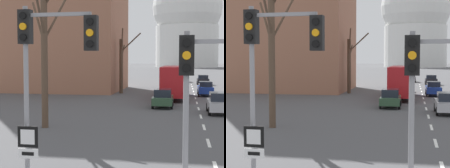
# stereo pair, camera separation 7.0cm
# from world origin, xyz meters

# --- Properties ---
(lane_stripe_1) EXTENTS (0.16, 2.00, 0.01)m
(lane_stripe_1) POSITION_xyz_m (0.00, 8.61, 0.00)
(lane_stripe_1) COLOR silver
(lane_stripe_1) RESTS_ON ground_plane
(lane_stripe_2) EXTENTS (0.16, 2.00, 0.01)m
(lane_stripe_2) POSITION_xyz_m (0.00, 13.11, 0.00)
(lane_stripe_2) COLOR silver
(lane_stripe_2) RESTS_ON ground_plane
(lane_stripe_3) EXTENTS (0.16, 2.00, 0.01)m
(lane_stripe_3) POSITION_xyz_m (0.00, 17.61, 0.00)
(lane_stripe_3) COLOR silver
(lane_stripe_3) RESTS_ON ground_plane
(lane_stripe_4) EXTENTS (0.16, 2.00, 0.01)m
(lane_stripe_4) POSITION_xyz_m (0.00, 22.11, 0.00)
(lane_stripe_4) COLOR silver
(lane_stripe_4) RESTS_ON ground_plane
(lane_stripe_5) EXTENTS (0.16, 2.00, 0.01)m
(lane_stripe_5) POSITION_xyz_m (0.00, 26.61, 0.00)
(lane_stripe_5) COLOR silver
(lane_stripe_5) RESTS_ON ground_plane
(lane_stripe_6) EXTENTS (0.16, 2.00, 0.01)m
(lane_stripe_6) POSITION_xyz_m (0.00, 31.11, 0.00)
(lane_stripe_6) COLOR silver
(lane_stripe_6) RESTS_ON ground_plane
(lane_stripe_7) EXTENTS (0.16, 2.00, 0.01)m
(lane_stripe_7) POSITION_xyz_m (0.00, 35.61, 0.00)
(lane_stripe_7) COLOR silver
(lane_stripe_7) RESTS_ON ground_plane
(lane_stripe_8) EXTENTS (0.16, 2.00, 0.01)m
(lane_stripe_8) POSITION_xyz_m (0.00, 40.11, 0.00)
(lane_stripe_8) COLOR silver
(lane_stripe_8) RESTS_ON ground_plane
(lane_stripe_9) EXTENTS (0.16, 2.00, 0.01)m
(lane_stripe_9) POSITION_xyz_m (0.00, 44.61, 0.00)
(lane_stripe_9) COLOR silver
(lane_stripe_9) RESTS_ON ground_plane
(lane_stripe_10) EXTENTS (0.16, 2.00, 0.01)m
(lane_stripe_10) POSITION_xyz_m (0.00, 49.11, 0.00)
(lane_stripe_10) COLOR silver
(lane_stripe_10) RESTS_ON ground_plane
(lane_stripe_11) EXTENTS (0.16, 2.00, 0.01)m
(lane_stripe_11) POSITION_xyz_m (0.00, 53.61, 0.00)
(lane_stripe_11) COLOR silver
(lane_stripe_11) RESTS_ON ground_plane
(lane_stripe_12) EXTENTS (0.16, 2.00, 0.01)m
(lane_stripe_12) POSITION_xyz_m (0.00, 58.11, 0.00)
(lane_stripe_12) COLOR silver
(lane_stripe_12) RESTS_ON ground_plane
(traffic_signal_near_left) EXTENTS (2.28, 0.34, 5.70)m
(traffic_signal_near_left) POSITION_xyz_m (-5.04, 3.87, 4.33)
(traffic_signal_near_left) COLOR gray
(traffic_signal_near_left) RESTS_ON ground_plane
(traffic_signal_centre_tall) EXTENTS (2.00, 0.34, 4.88)m
(traffic_signal_centre_tall) POSITION_xyz_m (-0.63, 3.04, 3.69)
(traffic_signal_centre_tall) COLOR gray
(traffic_signal_centre_tall) RESTS_ON ground_plane
(route_sign_post) EXTENTS (0.60, 0.08, 2.37)m
(route_sign_post) POSITION_xyz_m (-5.58, 3.69, 1.61)
(route_sign_post) COLOR gray
(route_sign_post) RESTS_ON ground_plane
(sedan_near_left) EXTENTS (1.85, 4.10, 1.53)m
(sedan_near_left) POSITION_xyz_m (-2.59, 44.30, 0.78)
(sedan_near_left) COLOR maroon
(sedan_near_left) RESTS_ON ground_plane
(sedan_near_right) EXTENTS (1.73, 3.96, 1.57)m
(sedan_near_right) POSITION_xyz_m (-1.41, 65.55, 0.80)
(sedan_near_right) COLOR slate
(sedan_near_right) RESTS_ON ground_plane
(sedan_mid_centre) EXTENTS (1.94, 3.96, 1.68)m
(sedan_mid_centre) POSITION_xyz_m (1.53, 23.84, 0.84)
(sedan_mid_centre) COLOR #B7B7BC
(sedan_mid_centre) RESTS_ON ground_plane
(sedan_far_left) EXTENTS (1.79, 3.87, 1.62)m
(sedan_far_left) POSITION_xyz_m (-3.06, 26.97, 0.81)
(sedan_far_left) COLOR #2D4C33
(sedan_far_left) RESTS_ON ground_plane
(sedan_far_right) EXTENTS (1.76, 4.38, 1.67)m
(sedan_far_right) POSITION_xyz_m (1.22, 38.81, 0.86)
(sedan_far_right) COLOR navy
(sedan_far_right) RESTS_ON ground_plane
(sedan_distant_centre) EXTENTS (1.98, 4.14, 1.64)m
(sedan_distant_centre) POSITION_xyz_m (1.89, 58.67, 0.83)
(sedan_distant_centre) COLOR black
(sedan_distant_centre) RESTS_ON ground_plane
(city_bus) EXTENTS (2.66, 10.80, 3.48)m
(city_bus) POSITION_xyz_m (-2.34, 35.31, 2.05)
(city_bus) COLOR red
(city_bus) RESTS_ON ground_plane
(bare_tree_left_near) EXTENTS (2.76, 2.54, 8.04)m
(bare_tree_left_near) POSITION_xyz_m (-8.90, 39.94, 3.76)
(bare_tree_left_near) COLOR brown
(bare_tree_left_near) RESTS_ON ground_plane
(bare_tree_left_far) EXTENTS (3.51, 3.86, 9.91)m
(bare_tree_left_far) POSITION_xyz_m (-9.62, 15.58, 4.72)
(bare_tree_left_far) COLOR brown
(bare_tree_left_far) RESTS_ON ground_plane
(capitol_dome) EXTENTS (38.90, 38.90, 54.95)m
(capitol_dome) POSITION_xyz_m (0.00, 211.08, 26.77)
(capitol_dome) COLOR silver
(capitol_dome) RESTS_ON ground_plane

